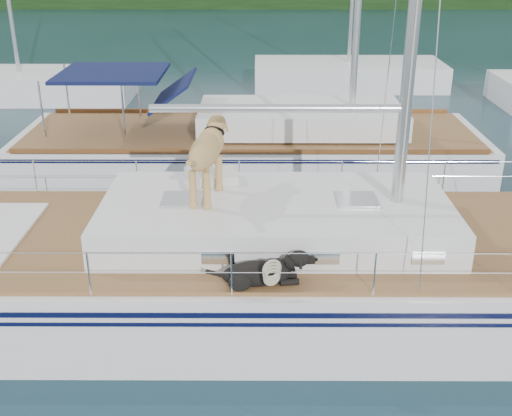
{
  "coord_description": "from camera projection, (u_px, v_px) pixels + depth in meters",
  "views": [
    {
      "loc": [
        0.54,
        -8.83,
        5.47
      ],
      "look_at": [
        0.5,
        0.2,
        1.6
      ],
      "focal_mm": 45.0,
      "sensor_mm": 36.0,
      "label": 1
    }
  ],
  "objects": [
    {
      "name": "bg_boat_west",
      "position": [
        21.0,
        86.0,
        22.99
      ],
      "size": [
        8.0,
        3.0,
        11.65
      ],
      "color": "white",
      "rests_on": "ground"
    },
    {
      "name": "ground",
      "position": [
        225.0,
        304.0,
        10.27
      ],
      "size": [
        120.0,
        120.0,
        0.0
      ],
      "primitive_type": "plane",
      "color": "black",
      "rests_on": "ground"
    },
    {
      "name": "main_sailboat",
      "position": [
        230.0,
        267.0,
        10.0
      ],
      "size": [
        12.0,
        3.8,
        14.01
      ],
      "color": "white",
      "rests_on": "ground"
    },
    {
      "name": "neighbor_sailboat",
      "position": [
        255.0,
        151.0,
        15.56
      ],
      "size": [
        11.0,
        3.5,
        13.3
      ],
      "color": "white",
      "rests_on": "ground"
    },
    {
      "name": "bg_boat_center",
      "position": [
        348.0,
        75.0,
        24.79
      ],
      "size": [
        7.2,
        3.0,
        11.65
      ],
      "color": "white",
      "rests_on": "ground"
    }
  ]
}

